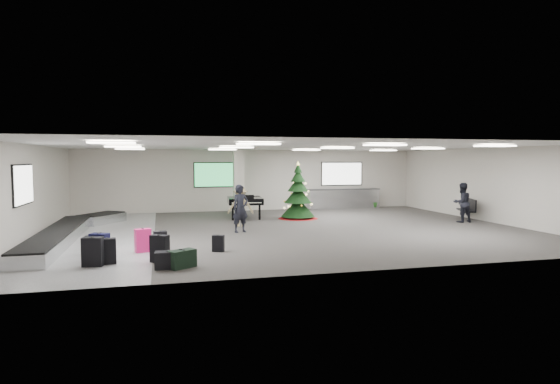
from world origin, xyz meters
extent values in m
plane|color=#3B3936|center=(0.00, 0.00, 0.00)|extent=(18.00, 18.00, 0.00)
cube|color=beige|center=(0.00, 7.00, 1.60)|extent=(18.00, 0.02, 3.20)
cube|color=beige|center=(0.00, -7.00, 1.60)|extent=(18.00, 0.02, 3.20)
cube|color=beige|center=(-9.00, 0.00, 1.60)|extent=(0.02, 14.00, 3.20)
cube|color=beige|center=(9.00, 0.00, 1.60)|extent=(0.02, 14.00, 3.20)
cube|color=silver|center=(0.00, 0.00, 3.20)|extent=(18.00, 14.00, 0.02)
cube|color=slate|center=(-7.00, 0.00, 0.00)|extent=(4.00, 14.00, 0.01)
cube|color=beige|center=(-1.00, 5.60, 1.60)|extent=(0.50, 0.50, 3.20)
cube|color=green|center=(-2.00, 6.95, 1.90)|extent=(2.20, 0.08, 1.30)
cube|color=white|center=(5.00, 6.95, 1.90)|extent=(2.40, 0.08, 1.30)
cube|color=white|center=(-8.95, -1.00, 1.90)|extent=(0.08, 2.10, 1.30)
cube|color=white|center=(-6.00, -4.00, 3.14)|extent=(1.20, 0.60, 0.04)
cube|color=white|center=(-6.00, 0.00, 3.14)|extent=(1.20, 0.60, 0.04)
cube|color=white|center=(-6.00, 4.00, 3.14)|extent=(1.20, 0.60, 0.04)
cube|color=white|center=(-2.00, -4.00, 3.14)|extent=(1.20, 0.60, 0.04)
cube|color=white|center=(-2.00, 0.00, 3.14)|extent=(1.20, 0.60, 0.04)
cube|color=white|center=(-2.00, 4.00, 3.14)|extent=(1.20, 0.60, 0.04)
cube|color=white|center=(2.00, -4.00, 3.14)|extent=(1.20, 0.60, 0.04)
cube|color=white|center=(2.00, 0.00, 3.14)|extent=(1.20, 0.60, 0.04)
cube|color=white|center=(2.00, 4.00, 3.14)|extent=(1.20, 0.60, 0.04)
cube|color=white|center=(6.00, -4.00, 3.14)|extent=(1.20, 0.60, 0.04)
cube|color=white|center=(6.00, 0.00, 3.14)|extent=(1.20, 0.60, 0.04)
cube|color=white|center=(6.00, 4.00, 3.14)|extent=(1.20, 0.60, 0.04)
cube|color=silver|center=(-8.00, -1.00, 0.19)|extent=(1.00, 8.00, 0.38)
cube|color=black|center=(-8.00, -1.00, 0.40)|extent=(0.95, 7.90, 0.05)
cube|color=silver|center=(-7.20, 3.60, 0.19)|extent=(1.97, 2.21, 0.38)
cube|color=black|center=(-7.20, 3.60, 0.40)|extent=(1.87, 2.10, 0.05)
cube|color=silver|center=(5.00, 6.65, 0.53)|extent=(4.00, 0.60, 1.05)
cube|color=#28282A|center=(5.00, 6.65, 1.06)|extent=(4.05, 0.65, 0.04)
cube|color=black|center=(-6.12, -4.66, 0.33)|extent=(0.46, 0.30, 0.67)
cube|color=black|center=(-6.12, -4.66, 0.68)|extent=(0.05, 0.15, 0.02)
cube|color=black|center=(-4.81, -4.78, 0.36)|extent=(0.53, 0.46, 0.72)
cube|color=black|center=(-4.81, -4.78, 0.73)|extent=(0.11, 0.14, 0.02)
cube|color=#FC207B|center=(-5.28, -3.27, 0.34)|extent=(0.49, 0.37, 0.69)
cube|color=black|center=(-5.28, -3.27, 0.70)|extent=(0.07, 0.15, 0.02)
cube|color=black|center=(-4.79, -3.07, 0.28)|extent=(0.40, 0.26, 0.57)
cube|color=black|center=(-4.79, -3.07, 0.58)|extent=(0.05, 0.13, 0.02)
cube|color=black|center=(-6.36, -4.14, 0.37)|extent=(0.55, 0.46, 0.73)
cube|color=black|center=(-6.36, -4.14, 0.74)|extent=(0.10, 0.16, 0.02)
cube|color=black|center=(-6.44, -4.84, 0.37)|extent=(0.54, 0.36, 0.74)
cube|color=black|center=(-6.44, -4.84, 0.75)|extent=(0.06, 0.16, 0.02)
cube|color=black|center=(-4.27, -5.54, 0.22)|extent=(0.75, 0.65, 0.45)
cube|color=black|center=(-4.27, -5.54, 0.46)|extent=(0.14, 0.19, 0.02)
cube|color=black|center=(-3.15, -3.73, 0.24)|extent=(0.38, 0.29, 0.48)
cube|color=black|center=(-3.15, -3.73, 0.49)|extent=(0.07, 0.11, 0.02)
cube|color=black|center=(-6.66, -3.30, 0.27)|extent=(0.37, 0.22, 0.54)
cube|color=black|center=(-6.66, -3.30, 0.55)|extent=(0.03, 0.13, 0.02)
cube|color=black|center=(-4.60, -5.54, 0.21)|extent=(0.67, 0.41, 0.42)
cube|color=black|center=(-4.60, -5.54, 0.44)|extent=(0.05, 0.22, 0.02)
cone|color=maroon|center=(1.30, 3.05, 0.06)|extent=(1.83, 1.83, 0.12)
cylinder|color=#3F2819|center=(1.30, 3.05, 0.24)|extent=(0.12, 0.12, 0.48)
cone|color=black|center=(1.30, 3.05, 0.53)|extent=(1.54, 1.54, 0.87)
cone|color=black|center=(1.30, 3.05, 1.11)|extent=(1.25, 1.25, 0.77)
cone|color=black|center=(1.30, 3.05, 1.59)|extent=(0.96, 0.96, 0.67)
cone|color=black|center=(1.30, 3.05, 1.97)|extent=(0.67, 0.67, 0.58)
cone|color=black|center=(1.30, 3.05, 2.31)|extent=(0.38, 0.38, 0.43)
cone|color=#FFE566|center=(1.30, 3.05, 2.52)|extent=(0.15, 0.15, 0.17)
cube|color=black|center=(-1.01, 3.80, 0.81)|extent=(1.69, 1.87, 0.28)
cube|color=black|center=(-1.10, 2.86, 0.74)|extent=(1.46, 0.43, 0.10)
cube|color=white|center=(-1.10, 2.83, 0.79)|extent=(1.30, 0.26, 0.02)
cube|color=black|center=(-1.08, 3.11, 1.01)|extent=(0.70, 0.09, 0.22)
cylinder|color=black|center=(-1.67, 3.16, 0.34)|extent=(0.10, 0.10, 0.68)
cylinder|color=black|center=(-0.48, 3.05, 0.34)|extent=(0.10, 0.10, 0.68)
cylinder|color=black|center=(-0.95, 4.49, 0.34)|extent=(0.10, 0.10, 0.68)
cube|color=black|center=(8.50, 0.83, 0.42)|extent=(1.02, 1.56, 0.06)
cylinder|color=black|center=(8.50, 0.23, 0.20)|extent=(0.06, 0.06, 0.40)
cylinder|color=black|center=(8.50, 1.42, 0.20)|extent=(0.06, 0.06, 0.40)
cube|color=black|center=(8.73, 0.83, 0.69)|extent=(0.61, 1.39, 0.50)
imported|color=black|center=(-1.91, -0.27, 0.88)|extent=(0.75, 0.62, 1.77)
imported|color=#8D7B57|center=(-1.65, 1.22, 0.81)|extent=(1.16, 0.85, 1.61)
imported|color=black|center=(7.73, 0.06, 0.85)|extent=(0.87, 0.69, 1.70)
imported|color=#123A13|center=(2.24, 5.72, 0.39)|extent=(0.51, 0.45, 0.78)
imported|color=#123A13|center=(6.76, 6.50, 0.39)|extent=(0.59, 0.59, 0.77)
camera|label=1|loc=(-4.77, -17.27, 2.70)|focal=30.00mm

